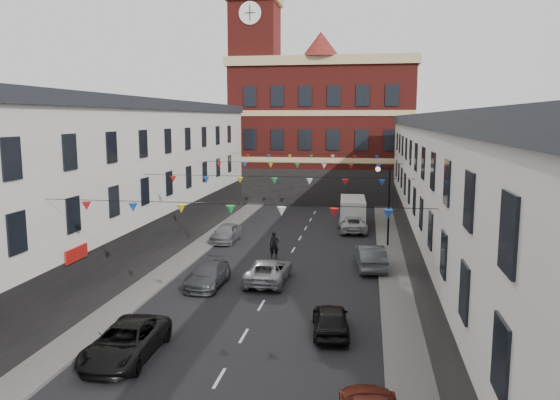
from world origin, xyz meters
The scene contains 18 objects.
ground centered at (0.00, 0.00, 0.00)m, with size 160.00×160.00×0.00m, color black.
pavement_left centered at (-6.90, 2.00, 0.07)m, with size 1.80×64.00×0.15m, color #605E5B.
pavement_right centered at (6.90, 2.00, 0.07)m, with size 1.80×64.00×0.15m, color #605E5B.
terrace_left centered at (-11.78, 1.00, 5.35)m, with size 8.40×56.00×10.70m.
terrace_right centered at (11.78, 1.00, 4.85)m, with size 8.40×56.00×9.70m.
civic_building centered at (0.00, 37.95, 8.14)m, with size 20.60×13.30×18.50m.
clock_tower centered at (-7.50, 35.00, 14.93)m, with size 5.60×5.60×30.00m.
distant_hill centered at (-4.00, 62.00, 5.00)m, with size 40.00×14.00×10.00m, color #2B4520.
street_lamp centered at (6.55, 14.00, 3.90)m, with size 1.10×0.36×6.00m.
car_left_c centered at (-4.12, -6.94, 0.69)m, with size 2.30×5.00×1.39m, color black.
car_left_d centered at (-3.60, 2.73, 0.64)m, with size 1.79×4.41×1.28m, color #3D3E45.
car_left_e centered at (-5.46, 13.81, 0.71)m, with size 1.67×4.14×1.41m, color gray.
car_right_d centered at (3.75, -3.15, 0.66)m, with size 1.57×3.90×1.33m, color black.
car_right_e centered at (5.50, 7.80, 0.78)m, with size 1.65×4.73×1.56m, color #494C51.
car_right_f centered at (4.04, 19.19, 0.67)m, with size 2.23×4.83×1.34m, color #AEB2B3.
moving_car centered at (-0.35, 4.01, 0.68)m, with size 2.25×4.88×1.36m, color #9C9CA2.
white_van centered at (3.98, 21.81, 1.23)m, with size 2.14×5.57×2.46m, color beige.
pedestrian centered at (-0.95, 9.39, 0.91)m, with size 0.67×0.44×1.82m, color black.
Camera 1 is at (5.21, -26.24, 9.47)m, focal length 35.00 mm.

